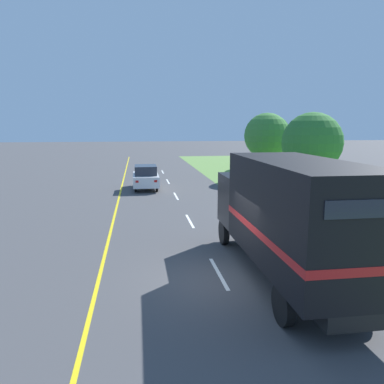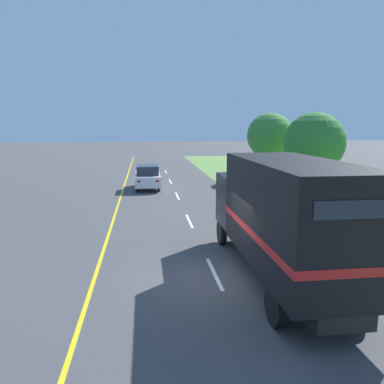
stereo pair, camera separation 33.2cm
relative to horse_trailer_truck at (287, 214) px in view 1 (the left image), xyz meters
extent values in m
plane|color=#444447|center=(-1.82, 0.31, -2.04)|extent=(200.00, 200.00, 0.00)
cube|color=#608942|center=(11.88, 15.47, -2.03)|extent=(20.00, 61.18, 0.01)
cube|color=yellow|center=(-5.52, 15.47, -2.04)|extent=(0.12, 61.18, 0.01)
cube|color=white|center=(-1.82, 0.83, -2.04)|extent=(0.12, 2.60, 0.01)
cube|color=white|center=(-1.82, 7.43, -2.04)|extent=(0.12, 2.60, 0.01)
cube|color=white|center=(-1.82, 14.03, -2.04)|extent=(0.12, 2.60, 0.01)
cube|color=white|center=(-1.82, 20.63, -2.04)|extent=(0.12, 2.60, 0.01)
cube|color=white|center=(-1.82, 27.23, -2.04)|extent=(0.12, 2.60, 0.01)
cylinder|color=black|center=(-0.99, 3.70, -1.54)|extent=(0.22, 1.00, 1.00)
cylinder|color=black|center=(0.99, 3.70, -1.54)|extent=(0.22, 1.00, 1.00)
cylinder|color=black|center=(-0.99, -2.41, -1.54)|extent=(0.22, 1.00, 1.00)
cylinder|color=black|center=(0.99, -2.41, -1.54)|extent=(0.22, 1.00, 1.00)
cube|color=black|center=(0.00, 0.31, -1.36)|extent=(1.27, 8.15, 0.36)
cube|color=black|center=(0.00, -0.74, 0.23)|extent=(2.31, 6.05, 2.82)
cube|color=red|center=(0.00, -0.74, -0.26)|extent=(2.33, 6.07, 0.20)
cube|color=#232833|center=(0.00, -3.78, 1.01)|extent=(1.73, 0.03, 0.36)
cube|color=black|center=(0.00, 3.34, -0.23)|extent=(2.22, 2.10, 1.90)
cube|color=#283342|center=(0.00, 4.40, 0.01)|extent=(1.96, 0.03, 0.85)
cylinder|color=black|center=(-4.46, 18.37, -1.71)|extent=(0.16, 0.66, 0.66)
cylinder|color=black|center=(-2.98, 18.37, -1.71)|extent=(0.16, 0.66, 0.66)
cylinder|color=black|center=(-4.46, 15.97, -1.71)|extent=(0.16, 0.66, 0.66)
cylinder|color=black|center=(-2.98, 15.97, -1.71)|extent=(0.16, 0.66, 0.66)
cube|color=white|center=(-3.72, 17.17, -1.33)|extent=(1.80, 3.87, 0.76)
cube|color=#282D38|center=(-3.72, 17.02, -0.62)|extent=(1.55, 2.13, 0.65)
cube|color=red|center=(-4.35, 15.23, -1.19)|extent=(0.20, 0.03, 0.14)
cube|color=red|center=(-3.09, 15.23, -1.19)|extent=(0.20, 0.03, 0.14)
cylinder|color=#9E9EA3|center=(2.94, 8.88, -0.90)|extent=(0.09, 0.09, 2.27)
cylinder|color=#9E9EA3|center=(4.50, 8.88, -0.90)|extent=(0.09, 0.09, 2.27)
cube|color=brown|center=(3.72, 8.88, -0.40)|extent=(2.23, 0.06, 1.27)
cube|color=brown|center=(4.48, 8.88, 0.41)|extent=(0.71, 0.06, 0.32)
cube|color=silver|center=(3.72, 8.84, -0.40)|extent=(1.74, 0.02, 0.23)
cylinder|color=brown|center=(7.68, 14.45, -1.15)|extent=(0.42, 0.42, 1.77)
sphere|color=#2D702D|center=(7.68, 14.45, 1.39)|extent=(4.16, 4.16, 4.16)
cylinder|color=#4C3823|center=(6.62, 20.65, -0.93)|extent=(0.38, 0.38, 2.22)
sphere|color=#387A33|center=(6.62, 20.65, 1.71)|extent=(3.82, 3.82, 3.82)
cylinder|color=brown|center=(10.16, 29.53, -1.13)|extent=(0.35, 0.35, 1.83)
sphere|color=#236023|center=(10.16, 29.53, 1.54)|extent=(4.37, 4.37, 4.37)
cylinder|color=white|center=(2.20, 3.79, -1.56)|extent=(0.07, 0.07, 0.95)
cylinder|color=orange|center=(2.20, 3.79, -1.30)|extent=(0.08, 0.08, 0.10)
camera|label=1|loc=(-4.26, -10.10, 2.55)|focal=35.00mm
camera|label=2|loc=(-3.93, -10.15, 2.55)|focal=35.00mm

